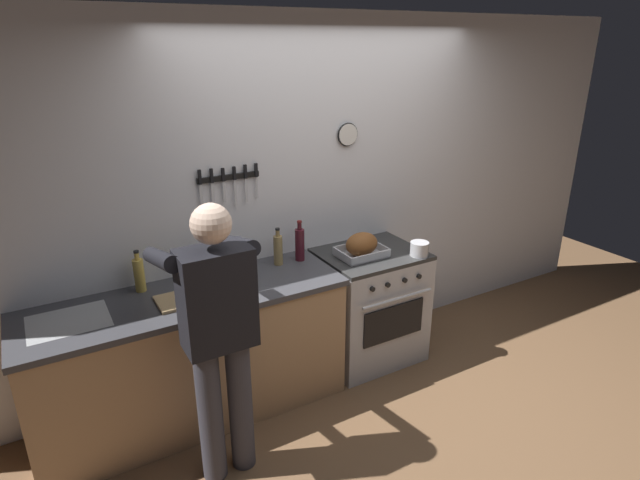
# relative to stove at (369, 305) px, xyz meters

# --- Properties ---
(ground_plane) EXTENTS (8.00, 8.00, 0.00)m
(ground_plane) POSITION_rel_stove_xyz_m (-0.22, -0.99, -0.45)
(ground_plane) COLOR brown
(wall_back) EXTENTS (6.00, 0.13, 2.60)m
(wall_back) POSITION_rel_stove_xyz_m (-0.22, 0.36, 0.85)
(wall_back) COLOR silver
(wall_back) RESTS_ON ground
(counter_block) EXTENTS (2.03, 0.65, 0.90)m
(counter_block) POSITION_rel_stove_xyz_m (-1.43, 0.00, 0.01)
(counter_block) COLOR tan
(counter_block) RESTS_ON ground
(stove) EXTENTS (0.76, 0.67, 0.90)m
(stove) POSITION_rel_stove_xyz_m (0.00, 0.00, 0.00)
(stove) COLOR #BCBCC1
(stove) RESTS_ON ground
(person_cook) EXTENTS (0.51, 0.63, 1.66)m
(person_cook) POSITION_rel_stove_xyz_m (-1.41, -0.57, 0.50)
(person_cook) COLOR #383842
(person_cook) RESTS_ON ground
(roasting_pan) EXTENTS (0.35, 0.26, 0.18)m
(roasting_pan) POSITION_rel_stove_xyz_m (-0.11, -0.03, 0.53)
(roasting_pan) COLOR #B7B7BC
(roasting_pan) RESTS_ON stove
(saucepan) EXTENTS (0.14, 0.14, 0.11)m
(saucepan) POSITION_rel_stove_xyz_m (0.27, -0.23, 0.50)
(saucepan) COLOR #B7B7BC
(saucepan) RESTS_ON stove
(cutting_board) EXTENTS (0.36, 0.24, 0.02)m
(cutting_board) POSITION_rel_stove_xyz_m (-1.44, -0.06, 0.46)
(cutting_board) COLOR tan
(cutting_board) RESTS_ON counter_block
(bottle_soy_sauce) EXTENTS (0.06, 0.06, 0.18)m
(bottle_soy_sauce) POSITION_rel_stove_xyz_m (-1.22, 0.22, 0.53)
(bottle_soy_sauce) COLOR black
(bottle_soy_sauce) RESTS_ON counter_block
(bottle_wine_red) EXTENTS (0.07, 0.07, 0.30)m
(bottle_wine_red) POSITION_rel_stove_xyz_m (-0.53, 0.14, 0.58)
(bottle_wine_red) COLOR #47141E
(bottle_wine_red) RESTS_ON counter_block
(bottle_vinegar) EXTENTS (0.06, 0.06, 0.27)m
(bottle_vinegar) POSITION_rel_stove_xyz_m (-0.70, 0.15, 0.56)
(bottle_vinegar) COLOR #997F4C
(bottle_vinegar) RESTS_ON counter_block
(bottle_olive_oil) EXTENTS (0.07, 0.07, 0.28)m
(bottle_olive_oil) POSITION_rel_stove_xyz_m (-1.21, 0.12, 0.57)
(bottle_olive_oil) COLOR #385623
(bottle_olive_oil) RESTS_ON counter_block
(bottle_hot_sauce) EXTENTS (0.05, 0.05, 0.20)m
(bottle_hot_sauce) POSITION_rel_stove_xyz_m (-1.24, 0.04, 0.53)
(bottle_hot_sauce) COLOR red
(bottle_hot_sauce) RESTS_ON counter_block
(bottle_cooking_oil) EXTENTS (0.07, 0.07, 0.28)m
(bottle_cooking_oil) POSITION_rel_stove_xyz_m (-1.65, 0.21, 0.57)
(bottle_cooking_oil) COLOR gold
(bottle_cooking_oil) RESTS_ON counter_block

